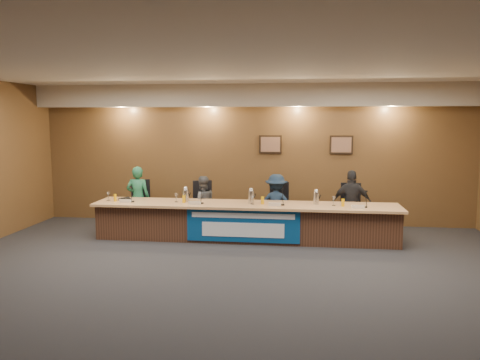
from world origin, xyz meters
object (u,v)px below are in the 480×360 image
object	(u,v)px
panelist_b	(202,204)
panelist_c	(276,204)
banner	(243,226)
carafe_mid	(251,197)
carafe_right	(316,198)
office_chair_a	(140,207)
carafe_left	(186,196)
dais_body	(245,223)
office_chair_c	(276,210)
panelist_d	(352,203)
office_chair_b	(203,209)
panelist_a	(138,198)
office_chair_d	(351,212)
speakerphone	(126,199)

from	to	relation	value
panelist_b	panelist_c	distance (m)	1.60
banner	carafe_mid	world-z (taller)	carafe_mid
carafe_right	panelist_b	bearing A→B (deg)	167.28
office_chair_a	carafe_left	size ratio (longest dim) A/B	1.98
dais_body	office_chair_c	size ratio (longest dim) A/B	12.50
dais_body	panelist_c	distance (m)	0.88
panelist_c	panelist_d	distance (m)	1.57
banner	office_chair_b	xyz separation A→B (m)	(-1.00, 1.10, 0.10)
dais_body	office_chair_a	bearing A→B (deg)	164.30
panelist_a	carafe_right	size ratio (longest dim) A/B	5.62
office_chair_d	carafe_right	bearing A→B (deg)	-136.98
office_chair_a	office_chair_d	xyz separation A→B (m)	(4.60, 0.00, 0.00)
dais_body	office_chair_c	world-z (taller)	dais_body
panelist_b	carafe_right	distance (m)	2.49
carafe_mid	speakerphone	xyz separation A→B (m)	(-2.63, 0.06, -0.11)
office_chair_c	office_chair_d	bearing A→B (deg)	12.92
office_chair_c	carafe_mid	xyz separation A→B (m)	(-0.47, -0.71, 0.40)
panelist_c	carafe_left	distance (m)	1.92
office_chair_d	speakerphone	world-z (taller)	speakerphone
panelist_d	office_chair_c	bearing A→B (deg)	-1.73
office_chair_c	carafe_mid	world-z (taller)	carafe_mid
panelist_a	office_chair_a	size ratio (longest dim) A/B	2.93
office_chair_b	office_chair_d	world-z (taller)	same
office_chair_c	office_chair_d	xyz separation A→B (m)	(1.57, 0.00, 0.00)
panelist_d	office_chair_b	distance (m)	3.17
panelist_b	office_chair_a	distance (m)	1.45
panelist_c	panelist_b	bearing A→B (deg)	5.63
banner	office_chair_d	size ratio (longest dim) A/B	4.58
office_chair_c	speakerphone	size ratio (longest dim) A/B	1.50
panelist_a	panelist_c	size ratio (longest dim) A/B	1.10
panelist_b	carafe_mid	size ratio (longest dim) A/B	4.65
panelist_d	carafe_left	xyz separation A→B (m)	(-3.39, -0.56, 0.18)
panelist_b	carafe_mid	distance (m)	1.31
panelist_c	speakerphone	size ratio (longest dim) A/B	3.99
banner	panelist_b	world-z (taller)	panelist_b
panelist_c	panelist_d	world-z (taller)	panelist_d
office_chair_b	speakerphone	size ratio (longest dim) A/B	1.50
panelist_c	carafe_right	world-z (taller)	panelist_c
office_chair_b	panelist_c	bearing A→B (deg)	-20.23
speakerphone	office_chair_d	bearing A→B (deg)	7.95
carafe_left	carafe_mid	xyz separation A→B (m)	(1.35, -0.05, 0.01)
office_chair_b	office_chair_d	bearing A→B (deg)	-16.65
office_chair_b	banner	bearing A→B (deg)	-64.31
panelist_d	office_chair_d	size ratio (longest dim) A/B	2.88
carafe_left	office_chair_b	bearing A→B (deg)	71.25
carafe_mid	carafe_right	distance (m)	1.29
office_chair_c	carafe_right	size ratio (longest dim) A/B	1.92
panelist_c	office_chair_c	size ratio (longest dim) A/B	2.66
carafe_right	panelist_d	bearing A→B (deg)	35.92
office_chair_b	speakerphone	distance (m)	1.66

